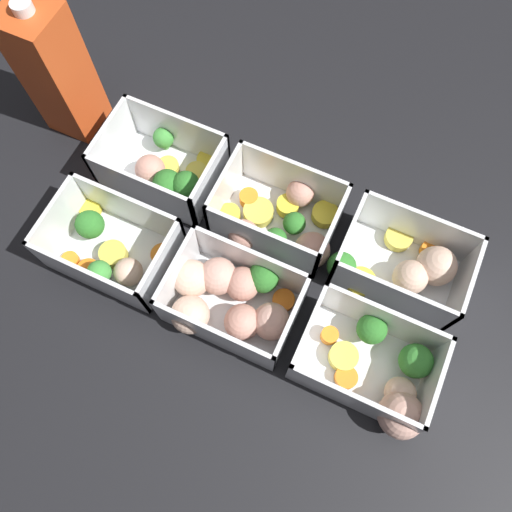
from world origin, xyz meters
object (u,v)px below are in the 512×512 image
at_px(juice_carton, 57,72).
at_px(container_far_left, 167,169).
at_px(container_near_right, 381,372).
at_px(container_far_center, 281,220).
at_px(container_near_center, 230,298).
at_px(container_far_right, 403,267).
at_px(container_near_left, 111,248).

bearing_deg(juice_carton, container_far_left, -12.00).
xyz_separation_m(container_near_right, container_far_center, (-0.18, 0.13, -0.00)).
bearing_deg(container_far_center, container_far_left, 178.71).
distance_m(container_near_center, container_far_left, 0.20).
xyz_separation_m(container_far_right, juice_carton, (-0.50, 0.03, 0.07)).
distance_m(container_far_left, juice_carton, 0.18).
distance_m(container_far_center, juice_carton, 0.34).
height_order(container_near_center, container_far_center, same).
relative_size(container_near_left, container_far_right, 0.99).
bearing_deg(container_far_right, container_near_left, -159.13).
bearing_deg(container_far_right, container_near_right, -82.39).
bearing_deg(container_far_center, juice_carton, 173.34).
distance_m(container_far_center, container_far_right, 0.16).
relative_size(container_far_right, juice_carton, 0.79).
height_order(container_near_left, container_near_center, same).
bearing_deg(container_near_left, juice_carton, 133.56).
bearing_deg(container_far_left, container_far_center, -1.29).
bearing_deg(container_near_center, container_near_right, -2.23).
height_order(container_near_left, juice_carton, juice_carton).
relative_size(container_near_left, container_near_center, 0.96).
xyz_separation_m(container_near_left, container_far_center, (0.18, 0.12, -0.00)).
relative_size(container_near_left, container_far_left, 1.05).
relative_size(container_far_center, juice_carton, 0.82).
height_order(container_near_center, container_far_right, same).
distance_m(container_far_left, container_far_right, 0.33).
height_order(container_near_left, container_far_left, same).
xyz_separation_m(container_near_left, container_far_left, (0.01, 0.13, 0.00)).
xyz_separation_m(container_near_right, container_far_right, (-0.02, 0.13, -0.00)).
height_order(container_near_left, container_far_center, same).
height_order(container_near_center, container_far_left, same).
distance_m(container_near_center, container_near_right, 0.19).
bearing_deg(juice_carton, container_near_left, -46.44).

